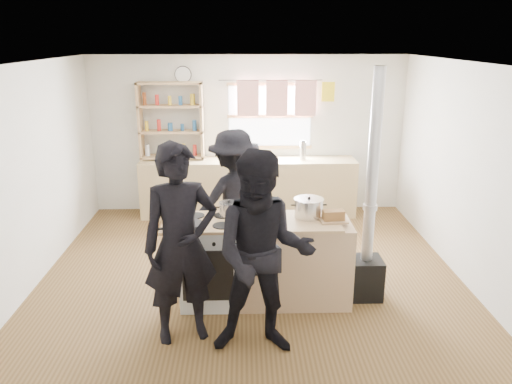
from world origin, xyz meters
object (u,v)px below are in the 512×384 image
(cooking_island, at_px, (265,261))
(stockpot_counter, at_px, (309,208))
(thermos, at_px, (303,151))
(skillet_greens, at_px, (189,225))
(roast_tray, at_px, (253,216))
(bread_board, at_px, (333,217))
(flue_heater, at_px, (368,241))
(person_near_left, at_px, (181,245))
(person_near_right, at_px, (263,255))
(stockpot_stove, at_px, (229,209))
(person_far, at_px, (234,200))

(cooking_island, xyz_separation_m, stockpot_counter, (0.46, 0.09, 0.57))
(thermos, height_order, skillet_greens, thermos)
(roast_tray, bearing_deg, bread_board, -4.71)
(thermos, distance_m, flue_heater, 2.78)
(flue_heater, bearing_deg, person_near_left, -159.51)
(cooking_island, xyz_separation_m, flue_heater, (1.11, 0.05, 0.19))
(person_near_right, bearing_deg, roast_tray, 97.01)
(thermos, height_order, flue_heater, flue_heater)
(person_near_left, bearing_deg, roast_tray, 28.12)
(cooking_island, bearing_deg, stockpot_stove, 159.02)
(thermos, bearing_deg, person_near_right, -101.97)
(person_far, bearing_deg, roast_tray, 79.23)
(thermos, bearing_deg, flue_heater, -81.84)
(cooking_island, height_order, person_near_right, person_near_right)
(stockpot_counter, height_order, person_near_left, person_near_left)
(cooking_island, distance_m, person_near_right, 1.01)
(bread_board, xyz_separation_m, person_far, (-1.04, 0.93, -0.12))
(thermos, height_order, cooking_island, thermos)
(person_far, bearing_deg, skillet_greens, 43.22)
(stockpot_stove, relative_size, person_near_left, 0.11)
(skillet_greens, relative_size, stockpot_counter, 1.15)
(stockpot_stove, bearing_deg, bread_board, -10.34)
(stockpot_stove, distance_m, person_far, 0.75)
(cooking_island, bearing_deg, person_far, 111.00)
(person_near_right, bearing_deg, person_near_left, 165.79)
(roast_tray, bearing_deg, thermos, 72.93)
(roast_tray, bearing_deg, stockpot_counter, 6.82)
(thermos, height_order, stockpot_stove, thermos)
(roast_tray, xyz_separation_m, stockpot_counter, (0.59, 0.07, 0.06))
(roast_tray, distance_m, person_near_right, 0.91)
(cooking_island, xyz_separation_m, stockpot_stove, (-0.39, 0.15, 0.54))
(stockpot_stove, distance_m, flue_heater, 1.54)
(cooking_island, distance_m, person_near_left, 1.15)
(stockpot_counter, xyz_separation_m, person_near_left, (-1.27, -0.76, -0.08))
(stockpot_stove, distance_m, stockpot_counter, 0.85)
(bread_board, bearing_deg, cooking_island, 175.87)
(person_near_right, bearing_deg, flue_heater, 41.54)
(stockpot_stove, xyz_separation_m, person_near_left, (-0.42, -0.82, -0.05))
(thermos, relative_size, flue_heater, 0.12)
(roast_tray, distance_m, flue_heater, 1.27)
(stockpot_counter, bearing_deg, bread_board, -30.08)
(bread_board, bearing_deg, roast_tray, 175.29)
(stockpot_counter, xyz_separation_m, person_far, (-0.80, 0.79, -0.17))
(bread_board, xyz_separation_m, person_near_left, (-1.51, -0.62, -0.03))
(thermos, relative_size, bread_board, 0.98)
(skillet_greens, distance_m, flue_heater, 1.92)
(roast_tray, height_order, bread_board, bread_board)
(thermos, distance_m, roast_tray, 2.88)
(stockpot_stove, bearing_deg, stockpot_counter, -4.02)
(stockpot_stove, xyz_separation_m, person_far, (0.05, 0.73, -0.14))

